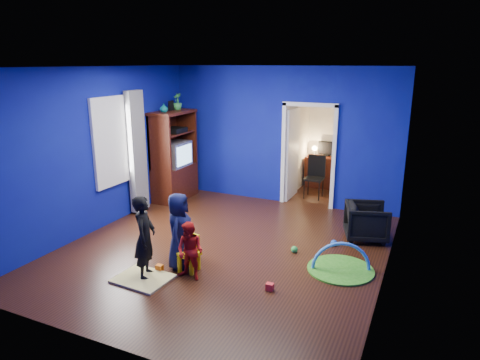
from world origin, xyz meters
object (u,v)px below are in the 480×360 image
at_px(kid_chair, 189,255).
at_px(folding_chair, 314,178).
at_px(armchair, 367,222).
at_px(vase, 164,108).
at_px(study_desk, 324,172).
at_px(crt_tv, 175,154).
at_px(play_mat, 340,269).
at_px(child_navy, 179,231).
at_px(child_black, 145,237).
at_px(hopper_ball, 186,247).
at_px(tv_armoire, 174,156).
at_px(toddler_red, 190,251).

distance_m(kid_chair, folding_chair, 4.26).
height_order(armchair, kid_chair, armchair).
bearing_deg(vase, study_desk, 42.70).
relative_size(crt_tv, play_mat, 0.72).
bearing_deg(child_navy, folding_chair, -30.09).
relative_size(child_black, kid_chair, 2.42).
height_order(armchair, folding_chair, folding_chair).
bearing_deg(child_black, vase, 7.96).
xyz_separation_m(armchair, play_mat, (-0.15, -1.35, -0.31)).
height_order(crt_tv, kid_chair, crt_tv).
bearing_deg(hopper_ball, play_mat, 15.17).
height_order(vase, hopper_ball, vase).
relative_size(child_black, folding_chair, 1.31).
bearing_deg(armchair, hopper_ball, 111.87).
bearing_deg(child_black, crt_tv, 5.13).
height_order(tv_armoire, play_mat, tv_armoire).
height_order(tv_armoire, hopper_ball, tv_armoire).
xyz_separation_m(armchair, study_desk, (-1.45, 2.87, 0.06)).
distance_m(child_black, crt_tv, 3.66).
bearing_deg(kid_chair, play_mat, 41.46).
relative_size(crt_tv, hopper_ball, 1.72).
distance_m(armchair, study_desk, 3.22).
bearing_deg(tv_armoire, crt_tv, 0.00).
xyz_separation_m(child_black, play_mat, (2.49, 1.34, -0.59)).
distance_m(armchair, hopper_ball, 3.12).
bearing_deg(toddler_red, play_mat, 32.41).
xyz_separation_m(vase, play_mat, (4.11, -1.63, -2.04)).
xyz_separation_m(child_black, tv_armoire, (-1.63, 3.27, 0.38)).
distance_m(toddler_red, play_mat, 2.24).
bearing_deg(crt_tv, vase, -97.59).
height_order(toddler_red, play_mat, toddler_red).
distance_m(armchair, tv_armoire, 4.35).
distance_m(hopper_ball, kid_chair, 0.40).
bearing_deg(child_navy, armchair, -64.43).
height_order(child_navy, folding_chair, child_navy).
xyz_separation_m(child_navy, vase, (-1.89, 2.49, 1.48)).
relative_size(toddler_red, play_mat, 0.87).
bearing_deg(hopper_ball, vase, 129.34).
height_order(toddler_red, hopper_ball, toddler_red).
xyz_separation_m(armchair, vase, (-4.26, 0.28, 1.73)).
bearing_deg(child_navy, play_mat, -86.17).
xyz_separation_m(child_navy, folding_chair, (0.92, 4.13, -0.11)).
height_order(child_navy, crt_tv, crt_tv).
distance_m(toddler_red, study_desk, 5.38).
bearing_deg(child_black, child_navy, -49.55).
bearing_deg(vase, tv_armoire, 90.00).
xyz_separation_m(child_black, crt_tv, (-1.59, 3.27, 0.42)).
relative_size(child_navy, study_desk, 1.30).
bearing_deg(folding_chair, hopper_ball, -104.11).
distance_m(vase, folding_chair, 3.62).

